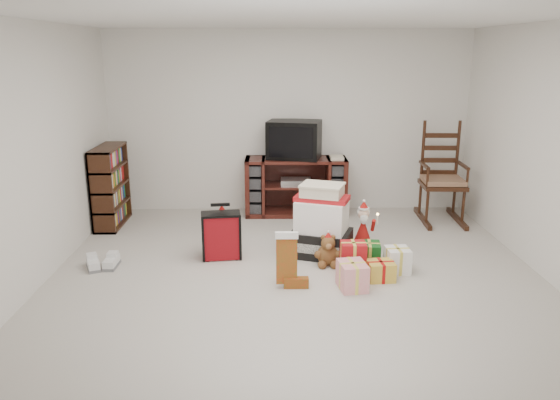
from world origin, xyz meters
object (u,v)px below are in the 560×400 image
object	(u,v)px
gift_pile	(321,225)
red_suitcase	(221,235)
bookshelf	(111,188)
santa_figurine	(363,231)
rocking_chair	(441,186)
teddy_bear	(328,252)
mrs_claus_figurine	(223,235)
crt_television	(294,140)
gift_cluster	(371,263)
tv_stand	(296,186)
sneaker_pair	(102,263)

from	to	relation	value
gift_pile	red_suitcase	distance (m)	1.11
bookshelf	santa_figurine	xyz separation A→B (m)	(3.13, -1.00, -0.28)
rocking_chair	teddy_bear	size ratio (longest dim) A/B	4.08
bookshelf	gift_pile	xyz separation A→B (m)	(2.64, -1.17, -0.15)
mrs_claus_figurine	crt_television	xyz separation A→B (m)	(0.87, 1.53, 0.83)
gift_cluster	gift_pile	bearing A→B (deg)	128.60
mrs_claus_figurine	teddy_bear	bearing A→B (deg)	-18.60
teddy_bear	tv_stand	bearing A→B (deg)	97.66
gift_pile	teddy_bear	size ratio (longest dim) A/B	2.39
gift_pile	sneaker_pair	xyz separation A→B (m)	(-2.34, -0.33, -0.30)
gift_pile	gift_cluster	size ratio (longest dim) A/B	0.90
teddy_bear	rocking_chair	bearing A→B (deg)	43.86
teddy_bear	crt_television	bearing A→B (deg)	98.30
gift_cluster	crt_television	world-z (taller)	crt_television
rocking_chair	crt_television	xyz separation A→B (m)	(-1.95, 0.31, 0.58)
gift_cluster	crt_television	xyz separation A→B (m)	(-0.69, 2.19, 0.91)
tv_stand	gift_pile	distance (m)	1.61
crt_television	red_suitcase	bearing A→B (deg)	-104.49
rocking_chair	gift_pile	size ratio (longest dim) A/B	1.71
mrs_claus_figurine	sneaker_pair	bearing A→B (deg)	-161.35
teddy_bear	santa_figurine	size ratio (longest dim) A/B	0.58
red_suitcase	mrs_claus_figurine	bearing A→B (deg)	83.11
red_suitcase	gift_cluster	bearing A→B (deg)	-25.02
gift_cluster	mrs_claus_figurine	bearing A→B (deg)	157.05
gift_cluster	teddy_bear	bearing A→B (deg)	146.36
crt_television	sneaker_pair	bearing A→B (deg)	-124.56
rocking_chair	mrs_claus_figurine	bearing A→B (deg)	-153.76
red_suitcase	sneaker_pair	size ratio (longest dim) A/B	1.68
santa_figurine	sneaker_pair	world-z (taller)	santa_figurine
tv_stand	mrs_claus_figurine	distance (m)	1.76
rocking_chair	gift_pile	distance (m)	2.16
bookshelf	red_suitcase	world-z (taller)	bookshelf
bookshelf	mrs_claus_figurine	xyz separation A→B (m)	(1.53, -1.08, -0.28)
mrs_claus_figurine	gift_cluster	bearing A→B (deg)	-22.95
mrs_claus_figurine	sneaker_pair	world-z (taller)	mrs_claus_figurine
sneaker_pair	rocking_chair	bearing A→B (deg)	7.94
red_suitcase	teddy_bear	world-z (taller)	red_suitcase
red_suitcase	gift_cluster	xyz separation A→B (m)	(1.56, -0.50, -0.13)
tv_stand	gift_cluster	xyz separation A→B (m)	(0.67, -2.17, -0.26)
santa_figurine	gift_cluster	size ratio (longest dim) A/B	0.65
teddy_bear	crt_television	size ratio (longest dim) A/B	0.43
teddy_bear	santa_figurine	distance (m)	0.65
tv_stand	crt_television	xyz separation A→B (m)	(-0.03, 0.02, 0.65)
rocking_chair	gift_cluster	world-z (taller)	rocking_chair
red_suitcase	teddy_bear	xyz separation A→B (m)	(1.15, -0.23, -0.12)
red_suitcase	santa_figurine	distance (m)	1.61
rocking_chair	red_suitcase	xyz separation A→B (m)	(-2.82, -1.38, -0.20)
teddy_bear	red_suitcase	bearing A→B (deg)	168.83
bookshelf	crt_television	size ratio (longest dim) A/B	1.32
tv_stand	crt_television	bearing A→B (deg)	136.80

